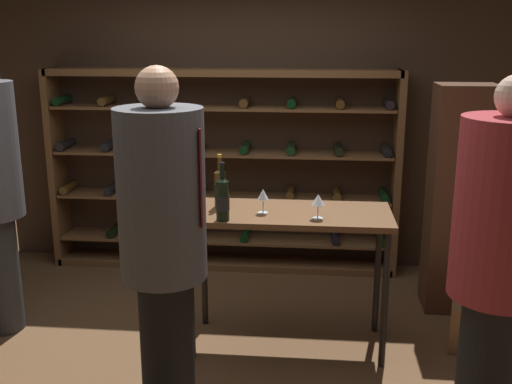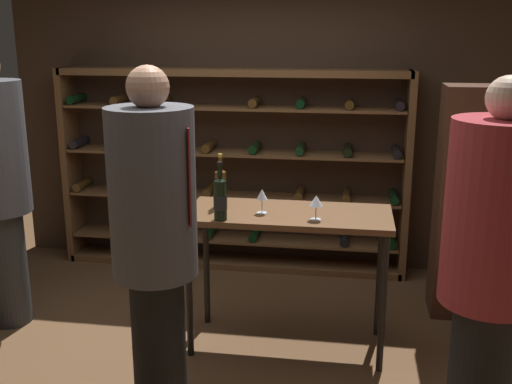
% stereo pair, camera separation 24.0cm
% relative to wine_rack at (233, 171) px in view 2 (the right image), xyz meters
% --- Properties ---
extents(ground_plane, '(9.70, 9.70, 0.00)m').
position_rel_wine_rack_xyz_m(ground_plane, '(0.20, -1.64, -0.90)').
color(ground_plane, brown).
extents(back_wall, '(4.58, 0.10, 2.85)m').
position_rel_wine_rack_xyz_m(back_wall, '(0.20, 0.21, 0.52)').
color(back_wall, '#3D2B1E').
rests_on(back_wall, ground).
extents(wine_rack, '(3.14, 0.32, 1.81)m').
position_rel_wine_rack_xyz_m(wine_rack, '(0.00, 0.00, 0.00)').
color(wine_rack, brown).
rests_on(wine_rack, ground).
extents(tasting_table, '(1.36, 0.59, 0.97)m').
position_rel_wine_rack_xyz_m(tasting_table, '(0.65, -1.42, -0.04)').
color(tasting_table, brown).
rests_on(tasting_table, ground).
extents(person_guest_blue_shirt, '(0.47, 0.46, 1.97)m').
position_rel_wine_rack_xyz_m(person_guest_blue_shirt, '(0.02, -2.28, 0.18)').
color(person_guest_blue_shirt, black).
rests_on(person_guest_blue_shirt, ground).
extents(person_guest_plum_blouse, '(0.49, 0.49, 1.94)m').
position_rel_wine_rack_xyz_m(person_guest_plum_blouse, '(1.74, -2.35, 0.16)').
color(person_guest_plum_blouse, black).
rests_on(person_guest_plum_blouse, ground).
extents(wine_crate, '(0.55, 0.45, 0.32)m').
position_rel_wine_rack_xyz_m(wine_crate, '(2.02, -1.36, -0.74)').
color(wine_crate, brown).
rests_on(wine_crate, ground).
extents(display_cabinet, '(0.44, 0.36, 1.76)m').
position_rel_wine_rack_xyz_m(display_cabinet, '(1.92, -0.69, -0.03)').
color(display_cabinet, '#4C2D1E').
rests_on(display_cabinet, ground).
extents(wine_bottle_green_slim, '(0.08, 0.08, 0.36)m').
position_rel_wine_rack_xyz_m(wine_bottle_green_slim, '(0.18, -1.35, 0.20)').
color(wine_bottle_green_slim, '#4C3314').
rests_on(wine_bottle_green_slim, tasting_table).
extents(wine_bottle_amber_reserve, '(0.09, 0.09, 0.38)m').
position_rel_wine_rack_xyz_m(wine_bottle_amber_reserve, '(0.24, -1.65, 0.21)').
color(wine_bottle_amber_reserve, black).
rests_on(wine_bottle_amber_reserve, tasting_table).
extents(wine_glass_stemmed_center, '(0.07, 0.07, 0.16)m').
position_rel_wine_rack_xyz_m(wine_glass_stemmed_center, '(0.48, -1.47, 0.19)').
color(wine_glass_stemmed_center, silver).
rests_on(wine_glass_stemmed_center, tasting_table).
extents(wine_glass_stemmed_left, '(0.09, 0.09, 0.16)m').
position_rel_wine_rack_xyz_m(wine_glass_stemmed_left, '(0.84, -1.56, 0.18)').
color(wine_glass_stemmed_left, silver).
rests_on(wine_glass_stemmed_left, tasting_table).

